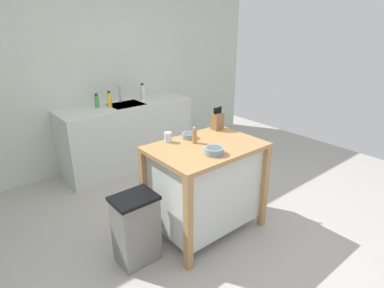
{
  "coord_description": "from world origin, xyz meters",
  "views": [
    {
      "loc": [
        -1.68,
        -1.79,
        1.98
      ],
      "look_at": [
        0.13,
        0.39,
        0.85
      ],
      "focal_mm": 29.74,
      "sensor_mm": 36.0,
      "label": 1
    }
  ],
  "objects_px": {
    "bottle_dish_soap": "(143,92)",
    "kitchen_island": "(205,184)",
    "bowl_ceramic_wide": "(214,151)",
    "pepper_grinder": "(194,135)",
    "drinking_cup": "(168,137)",
    "sink_faucet": "(120,94)",
    "bowl_stoneware_deep": "(189,135)",
    "trash_bin": "(136,229)",
    "bottle_spray_cleaner": "(109,100)",
    "knife_block": "(217,121)",
    "bottle_hand_soap": "(97,101)"
  },
  "relations": [
    {
      "from": "bottle_hand_soap",
      "to": "bottle_spray_cleaner",
      "type": "xyz_separation_m",
      "value": [
        0.13,
        -0.11,
        0.02
      ]
    },
    {
      "from": "bowl_stoneware_deep",
      "to": "bottle_spray_cleaner",
      "type": "relative_size",
      "value": 0.61
    },
    {
      "from": "pepper_grinder",
      "to": "sink_faucet",
      "type": "bearing_deg",
      "value": 83.36
    },
    {
      "from": "kitchen_island",
      "to": "sink_faucet",
      "type": "distance_m",
      "value": 2.02
    },
    {
      "from": "kitchen_island",
      "to": "bottle_dish_soap",
      "type": "distance_m",
      "value": 1.96
    },
    {
      "from": "knife_block",
      "to": "bottle_spray_cleaner",
      "type": "distance_m",
      "value": 1.59
    },
    {
      "from": "knife_block",
      "to": "pepper_grinder",
      "type": "height_order",
      "value": "knife_block"
    },
    {
      "from": "kitchen_island",
      "to": "bottle_dish_soap",
      "type": "xyz_separation_m",
      "value": [
        0.46,
        1.84,
        0.51
      ]
    },
    {
      "from": "bowl_ceramic_wide",
      "to": "bowl_stoneware_deep",
      "type": "bearing_deg",
      "value": 79.64
    },
    {
      "from": "sink_faucet",
      "to": "bottle_dish_soap",
      "type": "distance_m",
      "value": 0.31
    },
    {
      "from": "trash_bin",
      "to": "bottle_spray_cleaner",
      "type": "distance_m",
      "value": 1.99
    },
    {
      "from": "sink_faucet",
      "to": "pepper_grinder",
      "type": "bearing_deg",
      "value": -96.64
    },
    {
      "from": "knife_block",
      "to": "bottle_dish_soap",
      "type": "distance_m",
      "value": 1.58
    },
    {
      "from": "trash_bin",
      "to": "bottle_spray_cleaner",
      "type": "xyz_separation_m",
      "value": [
        0.68,
        1.75,
        0.68
      ]
    },
    {
      "from": "bottle_dish_soap",
      "to": "sink_faucet",
      "type": "bearing_deg",
      "value": 158.29
    },
    {
      "from": "kitchen_island",
      "to": "bowl_stoneware_deep",
      "type": "distance_m",
      "value": 0.49
    },
    {
      "from": "kitchen_island",
      "to": "bowl_stoneware_deep",
      "type": "bearing_deg",
      "value": 90.84
    },
    {
      "from": "drinking_cup",
      "to": "kitchen_island",
      "type": "bearing_deg",
      "value": -52.73
    },
    {
      "from": "drinking_cup",
      "to": "bowl_stoneware_deep",
      "type": "bearing_deg",
      "value": -11.3
    },
    {
      "from": "bowl_ceramic_wide",
      "to": "trash_bin",
      "type": "bearing_deg",
      "value": 160.91
    },
    {
      "from": "bowl_stoneware_deep",
      "to": "trash_bin",
      "type": "bearing_deg",
      "value": -164.71
    },
    {
      "from": "pepper_grinder",
      "to": "kitchen_island",
      "type": "bearing_deg",
      "value": -68.51
    },
    {
      "from": "bowl_ceramic_wide",
      "to": "pepper_grinder",
      "type": "height_order",
      "value": "pepper_grinder"
    },
    {
      "from": "bottle_spray_cleaner",
      "to": "bottle_dish_soap",
      "type": "relative_size",
      "value": 0.89
    },
    {
      "from": "drinking_cup",
      "to": "sink_faucet",
      "type": "height_order",
      "value": "sink_faucet"
    },
    {
      "from": "bowl_ceramic_wide",
      "to": "bottle_dish_soap",
      "type": "xyz_separation_m",
      "value": [
        0.54,
        2.03,
        0.08
      ]
    },
    {
      "from": "bottle_hand_soap",
      "to": "bottle_spray_cleaner",
      "type": "height_order",
      "value": "bottle_spray_cleaner"
    },
    {
      "from": "drinking_cup",
      "to": "trash_bin",
      "type": "distance_m",
      "value": 0.86
    },
    {
      "from": "drinking_cup",
      "to": "trash_bin",
      "type": "relative_size",
      "value": 0.15
    },
    {
      "from": "bottle_spray_cleaner",
      "to": "bottle_dish_soap",
      "type": "bearing_deg",
      "value": 5.42
    },
    {
      "from": "bowl_stoneware_deep",
      "to": "sink_faucet",
      "type": "relative_size",
      "value": 0.6
    },
    {
      "from": "bottle_dish_soap",
      "to": "kitchen_island",
      "type": "bearing_deg",
      "value": -104.11
    },
    {
      "from": "trash_bin",
      "to": "knife_block",
      "type": "bearing_deg",
      "value": 10.88
    },
    {
      "from": "drinking_cup",
      "to": "bottle_dish_soap",
      "type": "distance_m",
      "value": 1.69
    },
    {
      "from": "drinking_cup",
      "to": "bottle_dish_soap",
      "type": "height_order",
      "value": "bottle_dish_soap"
    },
    {
      "from": "knife_block",
      "to": "bottle_dish_soap",
      "type": "relative_size",
      "value": 0.99
    },
    {
      "from": "trash_bin",
      "to": "bottle_spray_cleaner",
      "type": "bearing_deg",
      "value": 68.64
    },
    {
      "from": "knife_block",
      "to": "bottle_hand_soap",
      "type": "height_order",
      "value": "knife_block"
    },
    {
      "from": "bowl_ceramic_wide",
      "to": "drinking_cup",
      "type": "relative_size",
      "value": 1.79
    },
    {
      "from": "drinking_cup",
      "to": "bottle_spray_cleaner",
      "type": "relative_size",
      "value": 0.44
    },
    {
      "from": "pepper_grinder",
      "to": "bottle_spray_cleaner",
      "type": "distance_m",
      "value": 1.68
    },
    {
      "from": "bottle_dish_soap",
      "to": "bottle_spray_cleaner",
      "type": "bearing_deg",
      "value": -174.58
    },
    {
      "from": "drinking_cup",
      "to": "bottle_hand_soap",
      "type": "distance_m",
      "value": 1.61
    },
    {
      "from": "drinking_cup",
      "to": "trash_bin",
      "type": "bearing_deg",
      "value": -155.05
    },
    {
      "from": "pepper_grinder",
      "to": "trash_bin",
      "type": "height_order",
      "value": "pepper_grinder"
    },
    {
      "from": "knife_block",
      "to": "bottle_hand_soap",
      "type": "relative_size",
      "value": 1.31
    },
    {
      "from": "pepper_grinder",
      "to": "sink_faucet",
      "type": "xyz_separation_m",
      "value": [
        0.21,
        1.84,
        0.03
      ]
    },
    {
      "from": "bowl_stoneware_deep",
      "to": "drinking_cup",
      "type": "bearing_deg",
      "value": 168.7
    },
    {
      "from": "pepper_grinder",
      "to": "bottle_spray_cleaner",
      "type": "xyz_separation_m",
      "value": [
        -0.02,
        1.68,
        0.02
      ]
    },
    {
      "from": "knife_block",
      "to": "bowl_stoneware_deep",
      "type": "distance_m",
      "value": 0.4
    }
  ]
}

